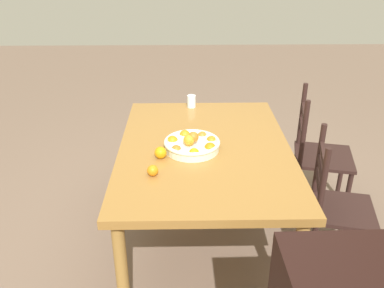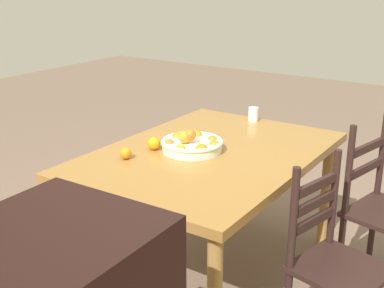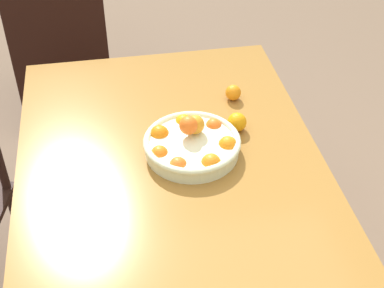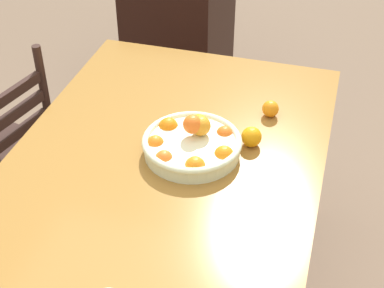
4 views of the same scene
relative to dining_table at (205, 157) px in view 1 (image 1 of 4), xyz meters
The scene contains 8 objects.
ground_plane 0.68m from the dining_table, ahead, with size 12.00×12.00×0.00m, color #725C4C.
dining_table is the anchor object (origin of this frame).
chair_near_window 1.00m from the dining_table, 115.31° to the left, with size 0.50×0.50×0.96m.
chair_by_cabinet 0.87m from the dining_table, 75.13° to the left, with size 0.46×0.46×0.92m.
fruit_bowl 0.15m from the dining_table, 59.65° to the right, with size 0.35×0.35×0.13m.
orange_loose_0 0.33m from the dining_table, 61.15° to the right, with size 0.07×0.07×0.07m, color orange.
orange_loose_1 0.47m from the dining_table, 40.98° to the right, with size 0.06×0.06×0.06m, color orange.
drinking_glass 0.69m from the dining_table, behind, with size 0.07×0.07×0.09m, color silver.
Camera 1 is at (2.30, -0.12, 1.94)m, focal length 38.47 mm.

